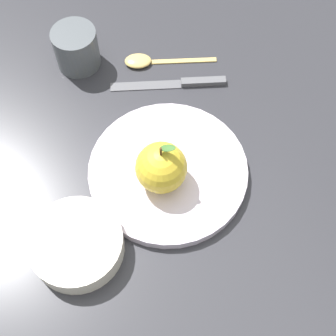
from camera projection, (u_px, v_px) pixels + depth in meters
name	position (u px, v px, depth m)	size (l,w,h in m)	color
ground_plane	(165.00, 148.00, 0.78)	(2.40, 2.40, 0.00)	#2D2D33
dinner_plate	(168.00, 171.00, 0.75)	(0.25, 0.25, 0.02)	silver
apple	(161.00, 168.00, 0.70)	(0.08, 0.08, 0.09)	gold
side_bowl	(76.00, 243.00, 0.68)	(0.14, 0.14, 0.04)	silver
cup	(76.00, 47.00, 0.83)	(0.08, 0.08, 0.07)	#4C5156
knife	(179.00, 83.00, 0.84)	(0.20, 0.07, 0.01)	#59595E
spoon	(148.00, 61.00, 0.86)	(0.17, 0.07, 0.01)	#D8B766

